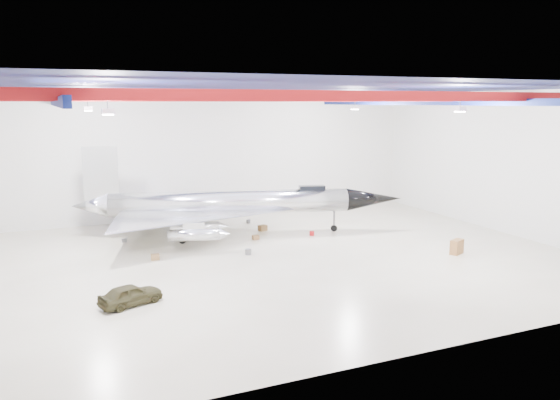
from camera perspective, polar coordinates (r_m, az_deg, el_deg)
name	(u,v)px	position (r m, az deg, el deg)	size (l,w,h in m)	color
floor	(266,260)	(35.71, -1.47, -6.25)	(40.00, 40.00, 0.00)	#BDB296
wall_back	(203,155)	(48.74, -8.06, 4.65)	(40.00, 40.00, 0.00)	silver
wall_right	(505,163)	(45.83, 22.47, 3.64)	(30.00, 30.00, 0.00)	silver
ceiling	(265,87)	(34.27, -1.55, 11.68)	(40.00, 40.00, 0.00)	#0A0F38
ceiling_structure	(265,99)	(34.26, -1.55, 10.55)	(39.50, 29.50, 1.08)	maroon
jet_aircraft	(230,206)	(42.01, -5.25, -0.61)	(24.93, 17.83, 6.93)	silver
jeep	(131,295)	(28.86, -15.33, -9.51)	(1.29, 3.22, 1.10)	#34301A
desk	(457,247)	(38.79, 17.99, -4.67)	(1.08, 0.54, 0.99)	brown
crate_ply	(155,257)	(36.55, -12.91, -5.83)	(0.53, 0.42, 0.37)	olive
toolbox_red	(206,234)	(42.21, -7.76, -3.53)	(0.48, 0.38, 0.34)	#A91014
engine_drum	(248,252)	(36.86, -3.35, -5.44)	(0.42, 0.42, 0.38)	#59595B
parts_bin	(263,228)	(43.57, -1.83, -2.94)	(0.63, 0.51, 0.44)	olive
crate_small	(124,240)	(41.67, -15.97, -4.08)	(0.36, 0.29, 0.25)	#59595B
tool_chest	(312,233)	(42.09, 3.35, -3.49)	(0.38, 0.38, 0.34)	#A91014
oil_barrel	(256,237)	(40.81, -2.56, -3.92)	(0.48, 0.38, 0.33)	olive
spares_box	(248,221)	(46.35, -3.33, -2.23)	(0.35, 0.35, 0.32)	#59595B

